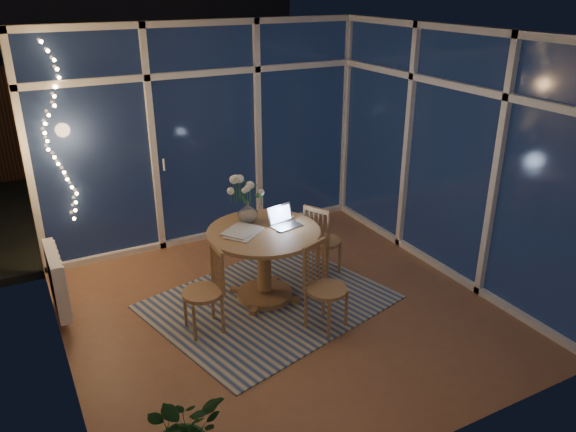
# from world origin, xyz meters

# --- Properties ---
(floor) EXTENTS (4.00, 4.00, 0.00)m
(floor) POSITION_xyz_m (0.00, 0.00, 0.00)
(floor) COLOR brown
(floor) RESTS_ON ground
(ceiling) EXTENTS (4.00, 4.00, 0.00)m
(ceiling) POSITION_xyz_m (0.00, 0.00, 2.60)
(ceiling) COLOR white
(ceiling) RESTS_ON wall_back
(wall_back) EXTENTS (4.00, 0.04, 2.60)m
(wall_back) POSITION_xyz_m (0.00, 2.00, 1.30)
(wall_back) COLOR beige
(wall_back) RESTS_ON floor
(wall_front) EXTENTS (4.00, 0.04, 2.60)m
(wall_front) POSITION_xyz_m (0.00, -2.00, 1.30)
(wall_front) COLOR beige
(wall_front) RESTS_ON floor
(wall_left) EXTENTS (0.04, 4.00, 2.60)m
(wall_left) POSITION_xyz_m (-2.00, 0.00, 1.30)
(wall_left) COLOR beige
(wall_left) RESTS_ON floor
(wall_right) EXTENTS (0.04, 4.00, 2.60)m
(wall_right) POSITION_xyz_m (2.00, 0.00, 1.30)
(wall_right) COLOR beige
(wall_right) RESTS_ON floor
(window_wall_back) EXTENTS (4.00, 0.10, 2.60)m
(window_wall_back) POSITION_xyz_m (0.00, 1.96, 1.30)
(window_wall_back) COLOR white
(window_wall_back) RESTS_ON floor
(window_wall_right) EXTENTS (0.10, 4.00, 2.60)m
(window_wall_right) POSITION_xyz_m (1.96, 0.00, 1.30)
(window_wall_right) COLOR white
(window_wall_right) RESTS_ON floor
(radiator) EXTENTS (0.10, 0.70, 0.58)m
(radiator) POSITION_xyz_m (-1.94, 0.90, 0.40)
(radiator) COLOR white
(radiator) RESTS_ON wall_left
(fairy_lights) EXTENTS (0.24, 0.10, 1.85)m
(fairy_lights) POSITION_xyz_m (-1.65, 1.88, 1.52)
(fairy_lights) COLOR #EDAD5E
(fairy_lights) RESTS_ON window_wall_back
(garden_patio) EXTENTS (12.00, 6.00, 0.10)m
(garden_patio) POSITION_xyz_m (0.50, 5.00, -0.06)
(garden_patio) COLOR black
(garden_patio) RESTS_ON ground
(garden_fence) EXTENTS (11.00, 0.08, 1.80)m
(garden_fence) POSITION_xyz_m (0.00, 5.50, 0.90)
(garden_fence) COLOR #361C13
(garden_fence) RESTS_ON ground
(neighbour_roof) EXTENTS (7.00, 3.00, 2.20)m
(neighbour_roof) POSITION_xyz_m (0.30, 8.50, 2.20)
(neighbour_roof) COLOR #353740
(neighbour_roof) RESTS_ON ground
(garden_shrubs) EXTENTS (0.90, 0.90, 0.90)m
(garden_shrubs) POSITION_xyz_m (-0.80, 3.40, 0.45)
(garden_shrubs) COLOR black
(garden_shrubs) RESTS_ON ground
(rug) EXTENTS (2.56, 2.25, 0.01)m
(rug) POSITION_xyz_m (-0.07, 0.20, 0.01)
(rug) COLOR beige
(rug) RESTS_ON floor
(dining_table) EXTENTS (1.35, 1.35, 0.76)m
(dining_table) POSITION_xyz_m (-0.07, 0.30, 0.38)
(dining_table) COLOR olive
(dining_table) RESTS_ON floor
(chair_left) EXTENTS (0.40, 0.40, 0.85)m
(chair_left) POSITION_xyz_m (-0.81, 0.04, 0.42)
(chair_left) COLOR olive
(chair_left) RESTS_ON floor
(chair_right) EXTENTS (0.54, 0.54, 0.86)m
(chair_right) POSITION_xyz_m (0.70, 0.44, 0.43)
(chair_right) COLOR olive
(chair_right) RESTS_ON floor
(chair_front) EXTENTS (0.50, 0.50, 0.84)m
(chair_front) POSITION_xyz_m (0.21, -0.44, 0.42)
(chair_front) COLOR olive
(chair_front) RESTS_ON floor
(laptop) EXTENTS (0.32, 0.29, 0.21)m
(laptop) POSITION_xyz_m (0.17, 0.28, 0.86)
(laptop) COLOR silver
(laptop) RESTS_ON dining_table
(flower_vase) EXTENTS (0.25, 0.25, 0.21)m
(flower_vase) POSITION_xyz_m (-0.11, 0.56, 0.86)
(flower_vase) COLOR white
(flower_vase) RESTS_ON dining_table
(bowl) EXTENTS (0.19, 0.19, 0.04)m
(bowl) POSITION_xyz_m (0.25, 0.44, 0.77)
(bowl) COLOR white
(bowl) RESTS_ON dining_table
(newspapers) EXTENTS (0.42, 0.38, 0.02)m
(newspapers) POSITION_xyz_m (-0.25, 0.33, 0.77)
(newspapers) COLOR beige
(newspapers) RESTS_ON dining_table
(phone) EXTENTS (0.13, 0.12, 0.01)m
(phone) POSITION_xyz_m (0.09, 0.22, 0.76)
(phone) COLOR black
(phone) RESTS_ON dining_table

